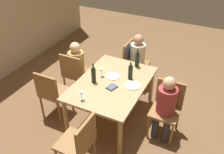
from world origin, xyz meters
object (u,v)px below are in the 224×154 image
chair_far_left (52,92)px  wine_glass_near_left (81,94)px  wine_bottle_dark_red (94,74)px  chair_near (167,105)px  dining_table (112,86)px  chair_right_end (132,57)px  dinner_plate_guest_left (133,85)px  chair_left_end (80,141)px  wine_bottle_tall_green (137,59)px  chair_far_right (74,72)px  wine_glass_centre (101,71)px  person_man_bearded (139,57)px  handbag (69,97)px  dinner_plate_host (113,76)px  wine_bottle_short_olive (130,71)px  person_woman_host (77,64)px  person_man_guest (166,104)px

chair_far_left → wine_glass_near_left: (-0.17, -0.72, 0.32)m
wine_bottle_dark_red → chair_near: bearing=-79.8°
dining_table → chair_right_end: bearing=6.2°
chair_far_left → dinner_plate_guest_left: 1.37m
chair_left_end → wine_bottle_tall_green: size_ratio=2.64×
dining_table → chair_far_right: chair_far_right is taller
chair_left_end → wine_glass_centre: size_ratio=6.17×
person_man_bearded → handbag: person_man_bearded is taller
wine_glass_near_left → wine_glass_centre: bearing=3.0°
chair_right_end → dinner_plate_guest_left: size_ratio=3.50×
chair_left_end → dinner_plate_host: chair_left_end is taller
chair_far_right → chair_far_left: bearing=-90.0°
chair_left_end → chair_far_left: size_ratio=1.00×
wine_bottle_dark_red → wine_glass_centre: wine_bottle_dark_red is taller
chair_near → person_man_bearded: bearing=-49.8°
chair_near → dinner_plate_host: 1.00m
chair_far_left → person_man_bearded: person_man_bearded is taller
dining_table → wine_bottle_tall_green: (0.64, -0.18, 0.24)m
wine_bottle_short_olive → wine_glass_near_left: wine_bottle_short_olive is taller
person_woman_host → wine_bottle_short_olive: bearing=-7.1°
wine_bottle_tall_green → dinner_plate_host: wine_bottle_tall_green is taller
chair_far_left → chair_near: bearing=15.7°
chair_far_right → chair_left_end: same height
wine_glass_near_left → handbag: wine_glass_near_left is taller
chair_near → handbag: 1.89m
wine_glass_centre → person_woman_host: bearing=67.2°
chair_right_end → chair_left_end: 2.30m
chair_left_end → wine_glass_centre: 1.31m
dining_table → handbag: (0.01, 0.92, -0.55)m
person_man_guest → wine_glass_near_left: 1.28m
dining_table → wine_glass_near_left: size_ratio=10.28×
chair_near → person_woman_host: (0.28, 1.84, 0.11)m
chair_far_right → wine_bottle_short_olive: bearing=-1.5°
wine_glass_centre → handbag: (-0.08, 0.68, -0.74)m
wine_bottle_tall_green → chair_far_right: bearing=108.9°
chair_far_left → dinner_plate_host: size_ratio=3.95×
person_woman_host → wine_bottle_dark_red: size_ratio=3.20×
wine_bottle_dark_red → wine_glass_centre: size_ratio=2.32×
wine_bottle_tall_green → handbag: wine_bottle_tall_green is taller
chair_right_end → person_man_bearded: size_ratio=0.82×
chair_near → chair_left_end: size_ratio=1.00×
chair_far_right → wine_glass_centre: 0.77m
wine_bottle_tall_green → dinner_plate_host: bearing=153.8°
chair_left_end → chair_far_left: 1.24m
dining_table → wine_glass_near_left: bearing=161.2°
chair_left_end → wine_glass_centre: bearing=14.9°
person_woman_host → dinner_plate_guest_left: bearing=-13.9°
wine_bottle_short_olive → wine_glass_near_left: (-0.83, 0.43, -0.04)m
wine_glass_centre → chair_right_end: bearing=-6.2°
dinner_plate_guest_left → wine_bottle_tall_green: bearing=15.1°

